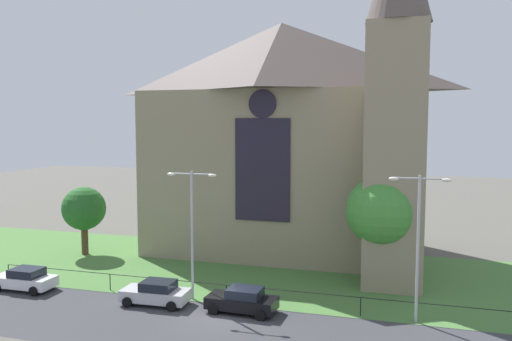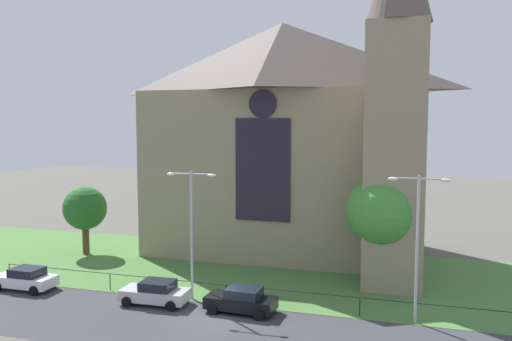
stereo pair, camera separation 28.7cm
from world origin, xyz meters
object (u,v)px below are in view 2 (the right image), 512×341
at_px(streetlamp_far, 418,230).
at_px(parked_car_silver, 156,293).
at_px(church_building, 289,135).
at_px(tree_right_near, 382,212).
at_px(parked_car_white, 25,279).
at_px(tree_left_far, 85,209).
at_px(parked_car_black, 242,300).
at_px(streetlamp_near, 191,218).

height_order(streetlamp_far, parked_car_silver, streetlamp_far).
bearing_deg(church_building, parked_car_silver, -107.26).
distance_m(tree_right_near, parked_car_white, 24.78).
xyz_separation_m(tree_right_near, parked_car_silver, (-13.29, -7.55, -4.54)).
bearing_deg(tree_left_far, parked_car_black, -28.45).
xyz_separation_m(tree_left_far, tree_right_near, (25.10, -2.10, 1.33)).
bearing_deg(tree_right_near, streetlamp_far, -69.02).
relative_size(tree_right_near, streetlamp_far, 0.92).
height_order(streetlamp_near, streetlamp_far, streetlamp_far).
bearing_deg(tree_right_near, parked_car_black, -136.32).
bearing_deg(parked_car_black, tree_right_near, -134.33).
xyz_separation_m(church_building, parked_car_black, (0.78, -15.31, -9.53)).
height_order(parked_car_white, parked_car_black, same).
xyz_separation_m(tree_left_far, parked_car_white, (1.92, -9.61, -3.22)).
xyz_separation_m(tree_left_far, parked_car_silver, (11.81, -9.66, -3.22)).
height_order(streetlamp_far, parked_car_black, streetlamp_far).
bearing_deg(tree_right_near, parked_car_silver, -150.37).
relative_size(church_building, parked_car_silver, 6.10).
height_order(tree_left_far, tree_right_near, tree_right_near).
height_order(streetlamp_near, parked_car_silver, streetlamp_near).
bearing_deg(streetlamp_near, parked_car_silver, -138.31).
bearing_deg(tree_right_near, tree_left_far, 175.21).
height_order(streetlamp_near, parked_car_black, streetlamp_near).
bearing_deg(parked_car_black, parked_car_silver, 4.24).
bearing_deg(church_building, streetlamp_far, -52.37).
xyz_separation_m(tree_right_near, streetlamp_near, (-11.50, -5.96, -0.00)).
distance_m(streetlamp_near, streetlamp_far, 13.78).
relative_size(church_building, tree_right_near, 3.34).
bearing_deg(streetlamp_far, streetlamp_near, -180.00).
relative_size(tree_right_near, parked_car_black, 1.83).
height_order(streetlamp_far, parked_car_white, streetlamp_far).
distance_m(tree_right_near, streetlamp_near, 12.95).
height_order(tree_left_far, streetlamp_far, streetlamp_far).
height_order(tree_right_near, parked_car_white, tree_right_near).
height_order(parked_car_silver, parked_car_black, same).
xyz_separation_m(tree_right_near, parked_car_white, (-23.18, -7.50, -4.54)).
xyz_separation_m(tree_left_far, streetlamp_near, (13.60, -8.07, 1.32)).
height_order(church_building, streetlamp_near, church_building).
bearing_deg(parked_car_silver, streetlamp_near, -140.35).
relative_size(church_building, parked_car_black, 6.10).
height_order(tree_right_near, parked_car_black, tree_right_near).
height_order(tree_left_far, streetlamp_near, streetlamp_near).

